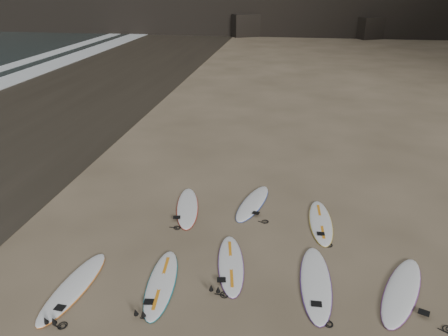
# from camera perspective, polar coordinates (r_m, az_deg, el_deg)

# --- Properties ---
(ground) EXTENTS (240.00, 240.00, 0.00)m
(ground) POSITION_cam_1_polar(r_m,az_deg,el_deg) (10.40, 6.69, -13.82)
(ground) COLOR #897559
(ground) RESTS_ON ground
(wet_sand) EXTENTS (12.00, 200.00, 0.01)m
(wet_sand) POSITION_cam_1_polar(r_m,az_deg,el_deg) (23.36, -25.79, 5.62)
(wet_sand) COLOR #383026
(wet_sand) RESTS_ON ground
(surfboard_0) EXTENTS (0.85, 2.62, 0.09)m
(surfboard_0) POSITION_cam_1_polar(r_m,az_deg,el_deg) (10.50, -19.06, -14.41)
(surfboard_0) COLOR white
(surfboard_0) RESTS_ON ground
(surfboard_1) EXTENTS (0.84, 2.51, 0.09)m
(surfboard_1) POSITION_cam_1_polar(r_m,az_deg,el_deg) (10.16, -8.18, -14.61)
(surfboard_1) COLOR white
(surfboard_1) RESTS_ON ground
(surfboard_2) EXTENTS (1.00, 2.49, 0.09)m
(surfboard_2) POSITION_cam_1_polar(r_m,az_deg,el_deg) (10.63, 0.90, -12.40)
(surfboard_2) COLOR white
(surfboard_2) RESTS_ON ground
(surfboard_3) EXTENTS (0.72, 2.76, 0.10)m
(surfboard_3) POSITION_cam_1_polar(r_m,az_deg,el_deg) (10.28, 11.89, -14.38)
(surfboard_3) COLOR white
(surfboard_3) RESTS_ON ground
(surfboard_4) EXTENTS (1.59, 2.71, 0.10)m
(surfboard_4) POSITION_cam_1_polar(r_m,az_deg,el_deg) (10.59, 22.21, -14.58)
(surfboard_4) COLOR white
(surfboard_4) RESTS_ON ground
(surfboard_5) EXTENTS (1.11, 2.58, 0.09)m
(surfboard_5) POSITION_cam_1_polar(r_m,az_deg,el_deg) (13.03, -4.81, -5.12)
(surfboard_5) COLOR white
(surfboard_5) RESTS_ON ground
(surfboard_6) EXTENTS (1.13, 2.53, 0.09)m
(surfboard_6) POSITION_cam_1_polar(r_m,az_deg,el_deg) (13.26, 3.77, -4.55)
(surfboard_6) COLOR white
(surfboard_6) RESTS_ON ground
(surfboard_7) EXTENTS (0.70, 2.50, 0.09)m
(surfboard_7) POSITION_cam_1_polar(r_m,az_deg,el_deg) (12.55, 12.52, -6.87)
(surfboard_7) COLOR white
(surfboard_7) RESTS_ON ground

